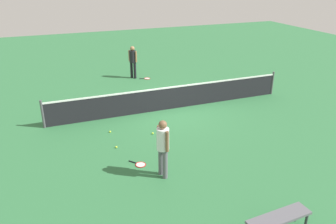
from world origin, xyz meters
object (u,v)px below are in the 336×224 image
tennis_racket_near_player (140,164)px  player_near_side (163,144)px  tennis_ball_near_player (116,147)px  tennis_ball_by_net (153,133)px  tennis_racket_far_player (147,78)px  tennis_ball_midcourt (110,132)px  courtside_bench (279,219)px  player_far_side (133,59)px

tennis_racket_near_player → player_near_side: bearing=-60.9°
tennis_ball_near_player → tennis_ball_by_net: size_ratio=1.00×
player_near_side → tennis_racket_far_player: size_ratio=2.80×
tennis_racket_far_player → tennis_ball_midcourt: 6.45m
courtside_bench → tennis_ball_by_net: bearing=99.9°
tennis_ball_by_net → courtside_bench: size_ratio=0.04×
player_far_side → tennis_ball_by_net: player_far_side is taller
tennis_ball_midcourt → courtside_bench: size_ratio=0.04×
player_far_side → tennis_racket_far_player: player_far_side is taller
tennis_ball_by_net → tennis_ball_midcourt: 1.53m
tennis_racket_far_player → player_near_side: bearing=-105.0°
player_near_side → courtside_bench: size_ratio=1.12×
tennis_ball_near_player → tennis_ball_midcourt: size_ratio=1.00×
tennis_racket_near_player → tennis_racket_far_player: (2.80, 8.05, 0.00)m
tennis_racket_far_player → tennis_ball_near_player: (-3.22, -6.80, 0.02)m
player_far_side → tennis_racket_far_player: bearing=-32.6°
tennis_ball_near_player → courtside_bench: courtside_bench is taller
player_far_side → tennis_ball_by_net: 6.85m
player_near_side → tennis_racket_far_player: bearing=75.0°
player_near_side → tennis_ball_near_player: 2.42m
tennis_ball_by_net → courtside_bench: 5.66m
tennis_racket_far_player → tennis_ball_midcourt: (-3.18, -5.62, 0.02)m
tennis_ball_near_player → tennis_ball_midcourt: (0.05, 1.18, 0.00)m
tennis_racket_far_player → tennis_ball_by_net: size_ratio=9.19×
tennis_ball_near_player → courtside_bench: 5.60m
tennis_ball_by_net → tennis_ball_midcourt: size_ratio=1.00×
player_far_side → tennis_racket_near_player: size_ratio=3.03×
courtside_bench → player_far_side: bearing=89.0°
tennis_racket_near_player → tennis_ball_midcourt: bearing=98.7°
tennis_racket_far_player → tennis_racket_near_player: bearing=-109.2°
tennis_ball_near_player → tennis_racket_far_player: bearing=64.6°
player_near_side → tennis_ball_near_player: (-0.86, 2.04, -0.98)m
tennis_racket_near_player → tennis_ball_by_net: size_ratio=8.50×
tennis_ball_midcourt → courtside_bench: (2.35, -6.22, 0.38)m
player_far_side → tennis_ball_near_player: (-2.61, -7.19, -0.98)m
tennis_racket_far_player → tennis_ball_midcourt: tennis_ball_midcourt is taller
tennis_ball_by_net → tennis_ball_midcourt: bearing=154.2°
tennis_racket_far_player → courtside_bench: size_ratio=0.40×
player_far_side → tennis_ball_by_net: (-1.19, -6.67, -0.98)m
courtside_bench → tennis_ball_midcourt: bearing=110.6°
tennis_racket_far_player → tennis_ball_midcourt: size_ratio=9.19×
tennis_ball_midcourt → player_near_side: bearing=-75.9°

